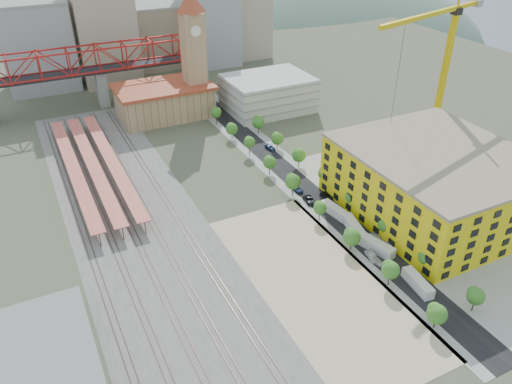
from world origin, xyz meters
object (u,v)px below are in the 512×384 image
construction_building (435,182)px  site_trailer_b (376,246)px  clock_tower (193,43)px  tower_crane (443,54)px  site_trailer_a (418,283)px  car_0 (377,261)px  site_trailer_d (335,211)px  site_trailer_c (353,227)px

construction_building → site_trailer_b: construction_building is taller
clock_tower → tower_crane: tower_crane is taller
clock_tower → construction_building: 107.36m
clock_tower → tower_crane: size_ratio=0.91×
tower_crane → site_trailer_b: (-49.96, -37.01, -33.78)m
clock_tower → site_trailer_a: size_ratio=5.41×
site_trailer_a → car_0: size_ratio=2.23×
site_trailer_a → site_trailer_b: (0.00, 15.46, 0.10)m
site_trailer_a → site_trailer_d: site_trailer_a is taller
site_trailer_a → car_0: 11.57m
site_trailer_a → site_trailer_d: bearing=96.8°
site_trailer_a → site_trailer_d: 34.14m
car_0 → site_trailer_b: bearing=45.3°
clock_tower → car_0: clock_tower is taller
tower_crane → site_trailer_b: tower_crane is taller
site_trailer_d → site_trailer_a: bearing=-96.7°
construction_building → site_trailer_d: 29.17m
construction_building → site_trailer_a: 36.09m
tower_crane → site_trailer_a: 79.98m
site_trailer_c → car_0: site_trailer_c is taller
site_trailer_b → clock_tower: bearing=78.6°
tower_crane → site_trailer_a: size_ratio=5.93×
site_trailer_b → site_trailer_c: site_trailer_b is taller
site_trailer_d → construction_building: bearing=-28.6°
clock_tower → site_trailer_d: size_ratio=5.43×
construction_building → tower_crane: 45.47m
clock_tower → site_trailer_c: bearing=-85.4°
site_trailer_d → car_0: bearing=-104.1°
site_trailer_d → site_trailer_c: bearing=-96.7°
site_trailer_b → car_0: size_ratio=2.40×
construction_building → site_trailer_b: (-26.00, -8.22, -7.99)m
site_trailer_b → site_trailer_d: 18.68m
tower_crane → site_trailer_a: tower_crane is taller
site_trailer_a → site_trailer_d: size_ratio=1.00×
site_trailer_d → site_trailer_b: bearing=-96.7°
site_trailer_a → site_trailer_c: size_ratio=0.97×
site_trailer_d → car_0: 23.18m
tower_crane → site_trailer_d: size_ratio=5.96×
site_trailer_a → site_trailer_b: size_ratio=0.93×
tower_crane → site_trailer_d: (-49.96, -18.33, -33.88)m
construction_building → clock_tower: bearing=108.8°
site_trailer_c → car_0: size_ratio=2.29×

